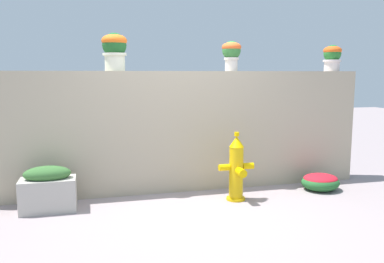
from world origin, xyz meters
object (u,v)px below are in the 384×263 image
(potted_plant_3, at_px, (332,56))
(planter_box, at_px, (48,190))
(flower_bush_left, at_px, (320,181))
(potted_plant_2, at_px, (231,52))
(potted_plant_1, at_px, (114,48))
(fire_hydrant, at_px, (236,169))

(potted_plant_3, relative_size, planter_box, 0.61)
(potted_plant_3, xyz_separation_m, planter_box, (-3.98, -0.52, -1.58))
(potted_plant_3, xyz_separation_m, flower_bush_left, (-0.46, -0.56, -1.71))
(potted_plant_2, bearing_deg, flower_bush_left, -23.64)
(potted_plant_1, relative_size, flower_bush_left, 0.92)
(potted_plant_2, relative_size, planter_box, 0.64)
(potted_plant_1, relative_size, planter_box, 0.77)
(fire_hydrant, distance_m, planter_box, 2.26)
(potted_plant_3, distance_m, fire_hydrant, 2.35)
(flower_bush_left, bearing_deg, fire_hydrant, -174.39)
(potted_plant_1, distance_m, fire_hydrant, 2.17)
(potted_plant_3, distance_m, flower_bush_left, 1.86)
(fire_hydrant, bearing_deg, planter_box, 175.96)
(potted_plant_1, xyz_separation_m, fire_hydrant, (1.42, -0.66, -1.50))
(potted_plant_2, distance_m, flower_bush_left, 2.14)
(potted_plant_1, bearing_deg, potted_plant_2, -1.51)
(planter_box, bearing_deg, potted_plant_2, 10.97)
(fire_hydrant, height_order, flower_bush_left, fire_hydrant)
(flower_bush_left, xyz_separation_m, planter_box, (-3.52, 0.03, 0.13))
(fire_hydrant, bearing_deg, potted_plant_1, 154.94)
(potted_plant_3, bearing_deg, planter_box, -172.51)
(potted_plant_1, distance_m, planter_box, 1.91)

